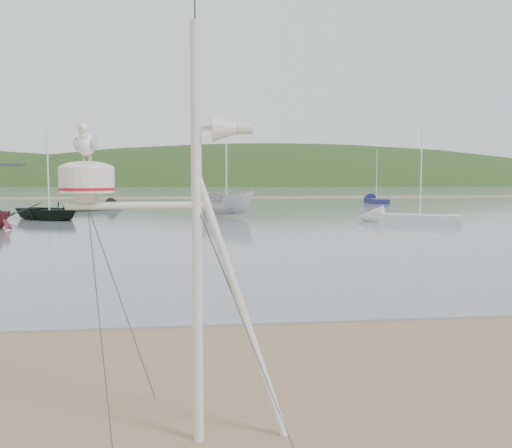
{
  "coord_description": "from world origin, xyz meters",
  "views": [
    {
      "loc": [
        0.92,
        -5.93,
        2.76
      ],
      "look_at": [
        1.73,
        1.0,
        2.17
      ],
      "focal_mm": 38.0,
      "sensor_mm": 36.0,
      "label": 1
    }
  ],
  "objects": [
    {
      "name": "sandbar",
      "position": [
        0.0,
        70.0,
        0.07
      ],
      "size": [
        560.0,
        7.0,
        0.07
      ],
      "primitive_type": "cube",
      "color": "#83684B",
      "rests_on": "water"
    },
    {
      "name": "mast_rig",
      "position": [
        0.9,
        -0.43,
        1.27
      ],
      "size": [
        2.33,
        2.49,
        5.26
      ],
      "color": "silver",
      "rests_on": "ground"
    },
    {
      "name": "sailboat_dark_mid",
      "position": [
        -6.61,
        42.4,
        0.3
      ],
      "size": [
        4.88,
        6.18,
        6.39
      ],
      "color": "black",
      "rests_on": "ground"
    },
    {
      "name": "boat_dark",
      "position": [
        -8.5,
        31.13,
        2.82
      ],
      "size": [
        3.49,
        3.73,
        5.55
      ],
      "primitive_type": "imported",
      "rotation": [
        0.0,
        0.0,
        0.84
      ],
      "color": "black",
      "rests_on": "water"
    },
    {
      "name": "sailboat_blue_far",
      "position": [
        21.03,
        53.02,
        0.3
      ],
      "size": [
        1.88,
        6.4,
        6.31
      ],
      "color": "#151A4C",
      "rests_on": "ground"
    },
    {
      "name": "ground",
      "position": [
        0.0,
        0.0,
        0.0
      ],
      "size": [
        560.0,
        560.0,
        0.0
      ],
      "primitive_type": "plane",
      "color": "#83684B",
      "rests_on": "ground"
    },
    {
      "name": "water",
      "position": [
        0.0,
        132.0,
        0.02
      ],
      "size": [
        560.0,
        256.0,
        0.04
      ],
      "primitive_type": "cube",
      "color": "slate",
      "rests_on": "ground"
    },
    {
      "name": "boat_white",
      "position": [
        3.33,
        32.62,
        2.52
      ],
      "size": [
        2.68,
        2.67,
        4.96
      ],
      "primitive_type": "imported",
      "rotation": [
        0.0,
        0.0,
        0.8
      ],
      "color": "silver",
      "rests_on": "water"
    },
    {
      "name": "far_cottages",
      "position": [
        3.0,
        196.0,
        4.0
      ],
      "size": [
        294.4,
        6.3,
        8.0
      ],
      "color": "silver",
      "rests_on": "ground"
    },
    {
      "name": "hill_ridge",
      "position": [
        18.52,
        235.0,
        -19.7
      ],
      "size": [
        620.0,
        180.0,
        80.0
      ],
      "color": "#203616",
      "rests_on": "ground"
    },
    {
      "name": "sailboat_white_near",
      "position": [
        13.44,
        26.68,
        0.3
      ],
      "size": [
        6.32,
        4.38,
        6.33
      ],
      "color": "silver",
      "rests_on": "ground"
    }
  ]
}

